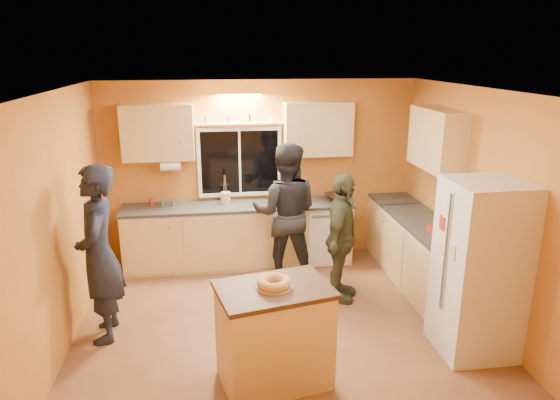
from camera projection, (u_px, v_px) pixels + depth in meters
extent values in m
plane|color=brown|center=(280.00, 322.00, 5.71)|extent=(4.50, 4.50, 0.00)
cube|color=orange|center=(261.00, 171.00, 7.23)|extent=(4.50, 0.04, 2.60)
cube|color=orange|center=(321.00, 304.00, 3.44)|extent=(4.50, 0.04, 2.60)
cube|color=orange|center=(60.00, 224.00, 5.03)|extent=(0.04, 4.00, 2.60)
cube|color=orange|center=(477.00, 205.00, 5.64)|extent=(0.04, 4.00, 2.60)
cube|color=white|center=(280.00, 90.00, 4.96)|extent=(4.50, 4.00, 0.02)
cube|color=black|center=(240.00, 162.00, 7.13)|extent=(1.10, 0.02, 0.90)
cube|color=white|center=(240.00, 162.00, 7.12)|extent=(1.20, 0.04, 1.00)
cube|color=#E0BA75|center=(158.00, 132.00, 6.71)|extent=(0.95, 0.33, 0.75)
cube|color=#E0BA75|center=(318.00, 129.00, 7.00)|extent=(0.95, 0.33, 0.75)
cube|color=#E0BA75|center=(437.00, 139.00, 6.20)|extent=(0.33, 1.00, 0.75)
cylinder|color=silver|center=(171.00, 166.00, 6.75)|extent=(0.27, 0.12, 0.12)
cube|color=#E0BA75|center=(239.00, 236.00, 7.15)|extent=(3.20, 0.60, 0.86)
cube|color=#282B2D|center=(238.00, 206.00, 7.02)|extent=(3.24, 0.62, 0.04)
cube|color=#E0BA75|center=(393.00, 228.00, 7.46)|extent=(0.60, 0.60, 0.86)
cube|color=#282B2D|center=(395.00, 199.00, 7.33)|extent=(0.62, 0.62, 0.04)
cube|color=#E0BA75|center=(426.00, 260.00, 6.32)|extent=(0.60, 1.80, 0.86)
cube|color=#282B2D|center=(429.00, 227.00, 6.19)|extent=(0.62, 1.84, 0.04)
cube|color=silver|center=(480.00, 269.00, 4.95)|extent=(0.72, 0.70, 1.80)
cube|color=#E0BA75|center=(274.00, 337.00, 4.56)|extent=(1.07, 0.82, 0.94)
cube|color=black|center=(274.00, 289.00, 4.42)|extent=(1.12, 0.87, 0.04)
torus|color=tan|center=(274.00, 283.00, 4.41)|extent=(0.31, 0.31, 0.09)
imported|color=black|center=(99.00, 254.00, 5.17)|extent=(0.52, 0.73, 1.90)
imported|color=black|center=(285.00, 213.00, 6.56)|extent=(1.04, 0.89, 1.86)
imported|color=#373B25|center=(341.00, 238.00, 6.03)|extent=(0.75, 1.01, 1.60)
imported|color=black|center=(338.00, 197.00, 7.24)|extent=(0.45, 0.45, 0.09)
cylinder|color=beige|center=(226.00, 198.00, 7.02)|extent=(0.14, 0.14, 0.17)
imported|color=gray|center=(441.00, 217.00, 6.00)|extent=(0.35, 0.33, 0.31)
cube|color=#AC281A|center=(435.00, 229.00, 5.97)|extent=(0.18, 0.15, 0.07)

